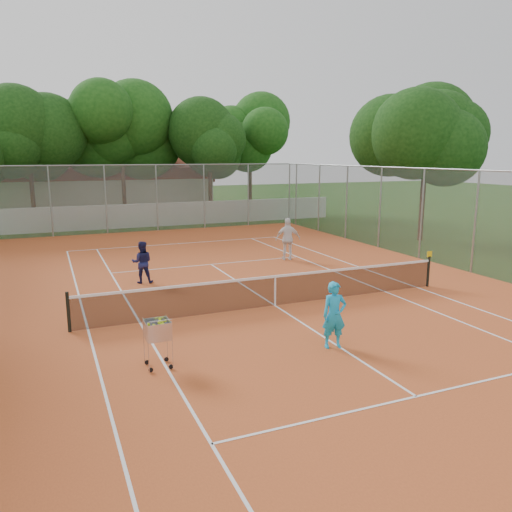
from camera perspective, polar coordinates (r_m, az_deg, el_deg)
name	(u,v)px	position (r m, az deg, el deg)	size (l,w,h in m)	color
ground	(275,306)	(15.42, 2.18, -5.76)	(120.00, 120.00, 0.00)	#1A3D10
court_pad	(275,306)	(15.42, 2.18, -5.73)	(18.00, 34.00, 0.02)	#C25425
court_lines	(275,306)	(15.41, 2.18, -5.68)	(10.98, 23.78, 0.01)	white
tennis_net	(275,290)	(15.28, 2.20, -3.94)	(11.88, 0.10, 0.98)	black
perimeter_fence	(275,242)	(14.95, 2.24, 1.58)	(18.00, 34.00, 4.00)	slate
boundary_wall	(151,215)	(33.15, -11.90, 4.61)	(26.00, 0.30, 1.50)	white
clubhouse	(101,185)	(42.61, -17.29, 7.77)	(16.40, 9.00, 4.40)	beige
tropical_trees	(140,149)	(35.88, -13.13, 11.86)	(29.00, 19.00, 10.00)	black
player_near	(334,315)	(12.09, 8.93, -6.68)	(0.59, 0.39, 1.61)	#19A4DB
player_far_left	(142,262)	(18.39, -12.89, -0.70)	(0.74, 0.58, 1.53)	#1A1D4F
player_far_right	(288,239)	(21.95, 3.67, 1.96)	(1.09, 0.45, 1.86)	white
ball_hopper	(158,342)	(11.13, -11.15, -9.62)	(0.56, 0.56, 1.16)	silver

